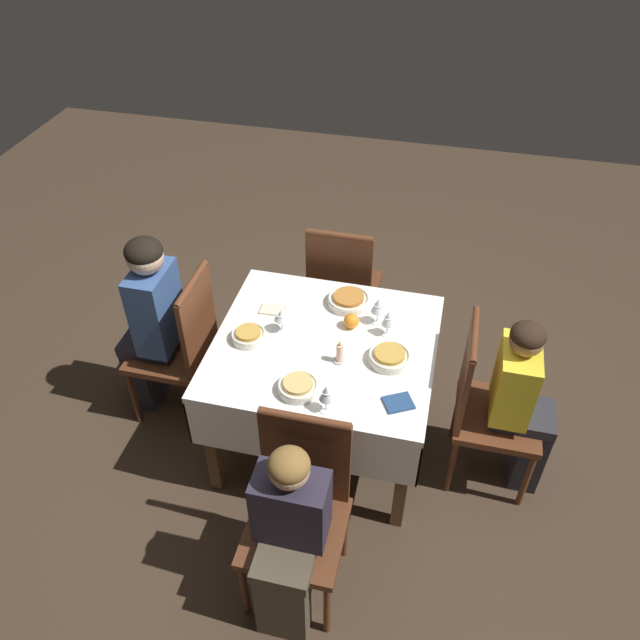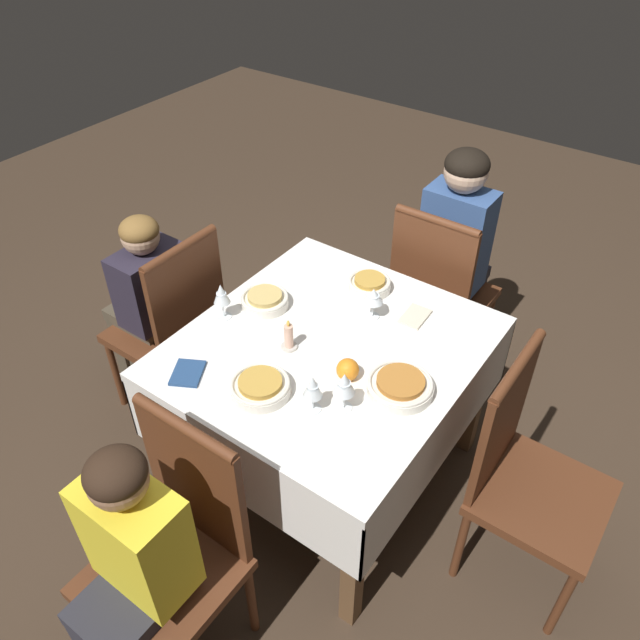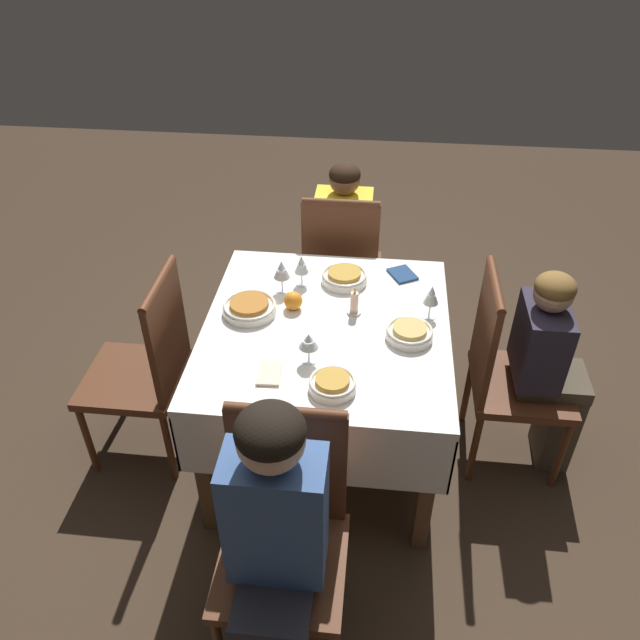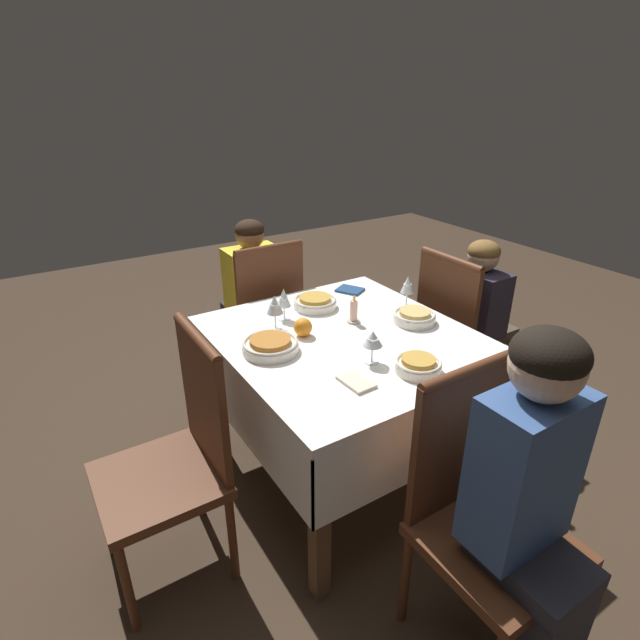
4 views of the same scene
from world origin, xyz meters
name	(u,v)px [view 2 (image 2 of 4)]	position (x,y,z in m)	size (l,w,h in m)	color
ground_plane	(327,469)	(0.00, 0.00, 0.00)	(8.00, 8.00, 0.00)	#3D2D21
dining_table	(328,366)	(0.00, 0.00, 0.64)	(1.11, 1.02, 0.75)	white
chair_east	(438,290)	(0.83, -0.06, 0.52)	(0.43, 0.43, 0.97)	#562D19
chair_west	(176,543)	(-0.83, 0.00, 0.52)	(0.43, 0.43, 0.97)	#562D19
chair_north	(174,323)	(-0.07, 0.78, 0.52)	(0.43, 0.43, 0.97)	#562D19
chair_south	(526,471)	(0.07, -0.78, 0.52)	(0.43, 0.43, 0.97)	#562D19
person_adult_denim	(458,248)	(0.99, -0.06, 0.67)	(0.34, 0.30, 1.18)	#282833
person_child_yellow	(129,577)	(-1.00, 0.00, 0.58)	(0.33, 0.30, 1.05)	#282833
person_child_dark	(146,302)	(-0.07, 0.96, 0.56)	(0.30, 0.33, 1.01)	#4C4233
bowl_east	(370,284)	(0.38, 0.06, 0.77)	(0.17, 0.17, 0.06)	silver
wine_glass_east	(373,297)	(0.23, -0.04, 0.84)	(0.08, 0.08, 0.13)	white
bowl_west	(260,386)	(-0.33, 0.05, 0.77)	(0.21, 0.21, 0.06)	silver
wine_glass_west	(313,388)	(-0.29, -0.14, 0.85)	(0.06, 0.06, 0.15)	white
bowl_north	(265,300)	(0.05, 0.34, 0.77)	(0.19, 0.19, 0.06)	silver
wine_glass_north	(221,295)	(-0.10, 0.42, 0.85)	(0.06, 0.06, 0.16)	white
bowl_south	(400,386)	(-0.05, -0.33, 0.77)	(0.23, 0.23, 0.06)	silver
wine_glass_south	(344,384)	(-0.23, -0.22, 0.86)	(0.07, 0.07, 0.16)	white
candle_centerpiece	(289,338)	(-0.10, 0.11, 0.79)	(0.06, 0.06, 0.13)	beige
orange_fruit	(348,370)	(-0.10, -0.15, 0.79)	(0.08, 0.08, 0.08)	orange
napkin_red_folded	(415,317)	(0.32, -0.18, 0.75)	(0.14, 0.09, 0.01)	beige
napkin_spare_side	(188,373)	(-0.41, 0.31, 0.75)	(0.16, 0.15, 0.01)	navy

